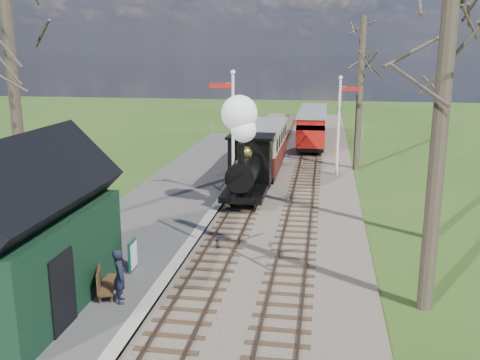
# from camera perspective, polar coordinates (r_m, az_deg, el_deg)

# --- Properties ---
(distant_hills) EXTENTS (114.40, 48.00, 22.02)m
(distant_hills) POSITION_cam_1_polar(r_m,az_deg,el_deg) (76.50, 7.07, -4.16)
(distant_hills) COLOR #385B23
(distant_hills) RESTS_ON ground
(ballast_bed) EXTENTS (8.00, 60.00, 0.10)m
(ballast_bed) POSITION_cam_1_polar(r_m,az_deg,el_deg) (31.34, 4.76, 0.66)
(ballast_bed) COLOR brown
(ballast_bed) RESTS_ON ground
(track_near) EXTENTS (1.60, 60.00, 0.15)m
(track_near) POSITION_cam_1_polar(r_m,az_deg,el_deg) (31.45, 2.40, 0.84)
(track_near) COLOR brown
(track_near) RESTS_ON ground
(track_far) EXTENTS (1.60, 60.00, 0.15)m
(track_far) POSITION_cam_1_polar(r_m,az_deg,el_deg) (31.26, 7.13, 0.66)
(track_far) COLOR brown
(track_far) RESTS_ON ground
(platform) EXTENTS (5.00, 44.00, 0.20)m
(platform) POSITION_cam_1_polar(r_m,az_deg,el_deg) (24.55, -7.98, -2.98)
(platform) COLOR #474442
(platform) RESTS_ON ground
(coping_strip) EXTENTS (0.40, 44.00, 0.21)m
(coping_strip) POSITION_cam_1_polar(r_m,az_deg,el_deg) (23.99, -2.71, -3.24)
(coping_strip) COLOR #B2AD9E
(coping_strip) RESTS_ON ground
(station_shed) EXTENTS (3.25, 6.30, 4.78)m
(station_shed) POSITION_cam_1_polar(r_m,az_deg,el_deg) (15.49, -21.99, -5.47)
(station_shed) COLOR black
(station_shed) RESTS_ON platform
(semaphore_near) EXTENTS (1.22, 0.24, 6.22)m
(semaphore_near) POSITION_cam_1_polar(r_m,az_deg,el_deg) (25.08, -0.90, 5.75)
(semaphore_near) COLOR silver
(semaphore_near) RESTS_ON ground
(semaphore_far) EXTENTS (1.22, 0.24, 5.72)m
(semaphore_far) POSITION_cam_1_polar(r_m,az_deg,el_deg) (30.70, 10.64, 6.46)
(semaphore_far) COLOR silver
(semaphore_far) RESTS_ON ground
(bare_trees) EXTENTS (15.51, 22.39, 12.00)m
(bare_trees) POSITION_cam_1_polar(r_m,az_deg,el_deg) (18.78, 2.32, 7.94)
(bare_trees) COLOR #382D23
(bare_trees) RESTS_ON ground
(fence_line) EXTENTS (12.60, 0.08, 1.00)m
(fence_line) POSITION_cam_1_polar(r_m,az_deg,el_deg) (45.05, 4.89, 5.29)
(fence_line) COLOR slate
(fence_line) RESTS_ON ground
(locomotive) EXTENTS (2.02, 4.70, 5.04)m
(locomotive) POSITION_cam_1_polar(r_m,az_deg,el_deg) (24.89, 0.71, 2.60)
(locomotive) COLOR black
(locomotive) RESTS_ON ground
(coach) EXTENTS (2.35, 8.06, 2.47)m
(coach) POSITION_cam_1_polar(r_m,az_deg,el_deg) (30.92, 2.38, 3.60)
(coach) COLOR black
(coach) RESTS_ON ground
(red_carriage_a) EXTENTS (2.04, 5.06, 2.15)m
(red_carriage_a) POSITION_cam_1_polar(r_m,az_deg,el_deg) (38.54, 7.62, 5.21)
(red_carriage_a) COLOR black
(red_carriage_a) RESTS_ON ground
(red_carriage_b) EXTENTS (2.04, 5.06, 2.15)m
(red_carriage_b) POSITION_cam_1_polar(r_m,az_deg,el_deg) (43.99, 7.83, 6.24)
(red_carriage_b) COLOR black
(red_carriage_b) RESTS_ON ground
(sign_board) EXTENTS (0.12, 0.68, 0.99)m
(sign_board) POSITION_cam_1_polar(r_m,az_deg,el_deg) (17.60, -11.38, -7.88)
(sign_board) COLOR #0E4332
(sign_board) RESTS_ON platform
(bench) EXTENTS (0.91, 1.55, 0.85)m
(bench) POSITION_cam_1_polar(r_m,az_deg,el_deg) (16.23, -14.44, -10.32)
(bench) COLOR #472F19
(bench) RESTS_ON platform
(person) EXTENTS (0.55, 0.66, 1.55)m
(person) POSITION_cam_1_polar(r_m,az_deg,el_deg) (15.45, -12.70, -9.96)
(person) COLOR black
(person) RESTS_ON platform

